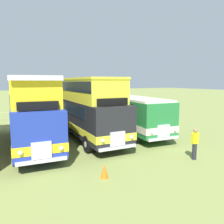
{
  "coord_description": "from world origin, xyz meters",
  "views": [
    {
      "loc": [
        -1.9,
        -15.95,
        4.24
      ],
      "look_at": [
        6.55,
        0.68,
        1.67
      ],
      "focal_mm": 35.72,
      "sensor_mm": 36.0,
      "label": 1
    }
  ],
  "objects": [
    {
      "name": "bus_third_in_row",
      "position": [
        0.01,
        -0.1,
        2.36
      ],
      "size": [
        3.16,
        11.17,
        4.52
      ],
      "color": "#1E339E",
      "rests_on": "ground"
    },
    {
      "name": "cone_mid_row",
      "position": [
        2.04,
        -7.45,
        0.32
      ],
      "size": [
        0.36,
        0.36,
        0.64
      ],
      "primitive_type": "cone",
      "color": "orange",
      "rests_on": "ground"
    },
    {
      "name": "marshal_person",
      "position": [
        7.42,
        -7.53,
        0.89
      ],
      "size": [
        0.36,
        0.24,
        1.73
      ],
      "color": "#23232D",
      "rests_on": "ground"
    },
    {
      "name": "ground_plane",
      "position": [
        0.0,
        0.0,
        0.0
      ],
      "size": [
        200.0,
        200.0,
        0.0
      ],
      "primitive_type": "plane",
      "color": "olive"
    },
    {
      "name": "bus_fifth_in_row",
      "position": [
        7.64,
        0.28,
        1.75
      ],
      "size": [
        3.13,
        10.76,
        2.99
      ],
      "color": "#237538",
      "rests_on": "ground"
    },
    {
      "name": "rope_fence_line",
      "position": [
        -0.0,
        10.42,
        0.69
      ],
      "size": [
        21.36,
        0.08,
        1.05
      ],
      "color": "#8C704C",
      "rests_on": "ground"
    },
    {
      "name": "bus_fourth_in_row",
      "position": [
        3.82,
        -0.08,
        2.47
      ],
      "size": [
        2.67,
        10.58,
        4.49
      ],
      "color": "black",
      "rests_on": "ground"
    }
  ]
}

